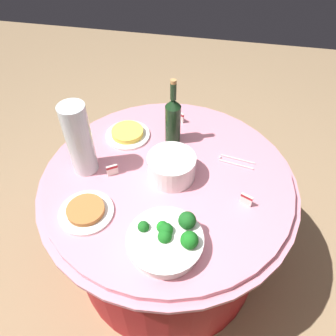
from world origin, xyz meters
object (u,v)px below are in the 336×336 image
broccoli_bowl (167,240)px  plate_stack (171,167)px  label_placard_front (246,199)px  serving_tongs (235,161)px  food_plate_fried_egg (128,134)px  label_placard_mid (180,116)px  label_placard_rear (112,170)px  decorative_fruit_vase (80,141)px  wine_bottle (173,119)px  food_plate_peanuts (86,211)px

broccoli_bowl → plate_stack: bearing=-81.9°
plate_stack → broccoli_bowl: bearing=98.1°
label_placard_front → broccoli_bowl: bearing=42.1°
broccoli_bowl → serving_tongs: bearing=-114.8°
food_plate_fried_egg → label_placard_mid: label_placard_mid is taller
food_plate_fried_egg → label_placard_rear: (-0.01, 0.26, 0.02)m
decorative_fruit_vase → broccoli_bowl: bearing=143.7°
serving_tongs → label_placard_front: 0.24m
label_placard_front → label_placard_rear: same height
wine_bottle → label_placard_mid: size_ratio=6.11×
wine_bottle → food_plate_fried_egg: wine_bottle is taller
decorative_fruit_vase → label_placard_rear: (-0.13, 0.02, -0.13)m
wine_bottle → label_placard_front: (-0.36, 0.33, -0.10)m
plate_stack → wine_bottle: size_ratio=0.62×
decorative_fruit_vase → food_plate_fried_egg: (-0.12, -0.25, -0.15)m
serving_tongs → label_placard_front: size_ratio=3.05×
wine_bottle → food_plate_peanuts: 0.58m
serving_tongs → broccoli_bowl: bearing=65.2°
plate_stack → decorative_fruit_vase: (0.39, 0.03, 0.11)m
serving_tongs → food_plate_fried_egg: 0.55m
decorative_fruit_vase → label_placard_rear: size_ratio=6.18×
food_plate_peanuts → wine_bottle: bearing=-117.4°
decorative_fruit_vase → food_plate_fried_egg: size_ratio=1.55×
broccoli_bowl → food_plate_peanuts: bearing=-13.5°
label_placard_rear → wine_bottle: bearing=-128.2°
food_plate_peanuts → label_placard_mid: bearing=-112.3°
broccoli_bowl → decorative_fruit_vase: decorative_fruit_vase is taller
broccoli_bowl → label_placard_mid: 0.74m
food_plate_peanuts → plate_stack: bearing=-138.1°
broccoli_bowl → wine_bottle: bearing=-81.5°
serving_tongs → label_placard_mid: bearing=-39.5°
serving_tongs → plate_stack: bearing=26.9°
broccoli_bowl → food_plate_fried_egg: (0.31, -0.57, -0.03)m
plate_stack → serving_tongs: plate_stack is taller
label_placard_front → plate_stack: bearing=-16.7°
plate_stack → serving_tongs: 0.31m
food_plate_fried_egg → broccoli_bowl: bearing=118.8°
food_plate_fried_egg → label_placard_front: 0.67m
serving_tongs → label_placard_mid: 0.39m
food_plate_fried_egg → label_placard_mid: 0.29m
food_plate_fried_egg → plate_stack: bearing=140.1°
broccoli_bowl → food_plate_fried_egg: bearing=-61.2°
serving_tongs → food_plate_peanuts: size_ratio=0.76×
food_plate_peanuts → label_placard_rear: 0.23m
broccoli_bowl → serving_tongs: size_ratio=1.67×
plate_stack → label_placard_rear: size_ratio=3.82×
wine_bottle → serving_tongs: size_ratio=2.00×
serving_tongs → label_placard_front: (-0.05, 0.24, 0.03)m
plate_stack → label_placard_rear: 0.26m
plate_stack → label_placard_front: size_ratio=3.82×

